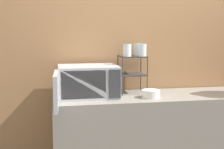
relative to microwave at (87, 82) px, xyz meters
The scene contains 8 objects.
wall_back 0.72m from the microwave, 27.58° to the left, with size 8.00×0.06×2.60m.
counter 0.85m from the microwave, ahead, with size 1.81×0.58×0.92m.
microwave is the anchor object (origin of this frame).
dish_rack 0.48m from the microwave, 15.38° to the left, with size 0.24×0.23×0.36m.
glass_front_left 0.47m from the microwave, ahead, with size 0.08×0.08×0.11m.
glass_back_right 0.61m from the microwave, 19.80° to the left, with size 0.08×0.08×0.11m.
glass_front_right 0.59m from the microwave, ahead, with size 0.08×0.08×0.11m.
bowl 0.58m from the microwave, 12.66° to the right, with size 0.16×0.16×0.07m.
Camera 1 is at (-0.87, -2.43, 1.51)m, focal length 50.00 mm.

